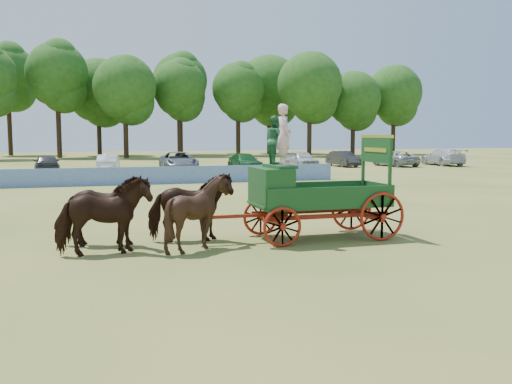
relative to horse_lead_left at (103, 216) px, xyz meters
name	(u,v)px	position (x,y,z in m)	size (l,w,h in m)	color
ground	(216,236)	(3.26, 1.68, -0.98)	(160.00, 160.00, 0.00)	olive
horse_lead_left	(103,216)	(0.00, 0.00, 0.00)	(1.06, 2.32, 1.96)	black
horse_lead_right	(102,211)	(0.00, 1.10, 0.00)	(1.06, 2.32, 1.96)	black
horse_wheel_left	(198,212)	(2.40, 0.00, 0.00)	(1.58, 1.78, 1.96)	black
horse_wheel_right	(190,207)	(2.40, 1.10, 0.00)	(1.06, 2.32, 1.96)	black
farm_dray	(296,184)	(5.37, 0.56, 0.62)	(6.00, 2.00, 3.83)	#9E1C0F
sponsor_banner	(129,176)	(2.26, 19.68, -0.45)	(26.00, 0.08, 1.05)	#1E49A5
parked_cars	(167,162)	(6.31, 31.54, -0.24)	(57.54, 7.23, 1.58)	silver
treeline	(82,83)	(0.15, 61.36, 8.29)	(91.72, 23.26, 14.91)	#382314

